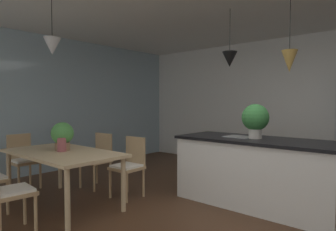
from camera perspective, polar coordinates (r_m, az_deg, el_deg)
The scene contains 15 objects.
ground_plane at distance 3.56m, azimuth 12.12°, elevation -20.72°, with size 10.00×8.40×0.04m, color #4C301E.
wall_back_kitchen at distance 6.33m, azimuth 26.63°, elevation 1.95°, with size 10.00×0.12×2.70m, color white.
window_wall_left_glazing at distance 6.32m, azimuth -22.01°, elevation 2.04°, with size 0.06×8.40×2.70m, color #9EB7C6.
dining_table at distance 4.21m, azimuth -19.71°, elevation -7.49°, with size 1.71×0.94×0.73m.
chair_far_right at distance 4.41m, azimuth -7.50°, elevation -9.37°, with size 0.42×0.42×0.87m.
chair_window_end at distance 5.33m, azimuth -26.23°, elevation -7.55°, with size 0.41×0.41×0.87m.
chair_near_right at distance 3.57m, azimuth -28.63°, elevation -12.53°, with size 0.44×0.44×0.87m.
chair_far_left at distance 5.01m, azimuth -13.44°, elevation -8.00°, with size 0.43×0.43×0.87m.
kitchen_island at distance 4.20m, azimuth 16.65°, elevation -10.25°, with size 2.13×0.88×0.91m.
pendant_over_table at distance 4.10m, azimuth -21.47°, elevation 12.39°, with size 0.22×0.22×0.71m.
pendant_over_island_main at distance 4.33m, azimuth 11.84°, elevation 10.61°, with size 0.21×0.21×0.81m.
pendant_over_island_aux at distance 3.98m, azimuth 22.42°, elevation 9.71°, with size 0.19×0.19×0.94m.
potted_plant_on_island at distance 4.11m, azimuth 16.53°, elevation -0.59°, with size 0.36×0.36×0.46m.
potted_plant_on_table at distance 4.27m, azimuth -19.74°, elevation -3.57°, with size 0.30×0.30×0.38m.
vase_on_dining_table at distance 4.19m, azimuth -19.85°, elevation -5.31°, with size 0.12×0.12×0.19m.
Camera 1 is at (1.57, -2.87, 1.38)m, focal length 31.52 mm.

